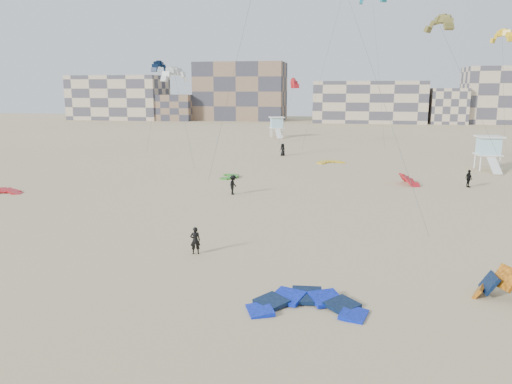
# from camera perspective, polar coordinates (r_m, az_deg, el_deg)

# --- Properties ---
(ground) EXTENTS (320.00, 320.00, 0.00)m
(ground) POSITION_cam_1_polar(r_m,az_deg,el_deg) (26.82, -2.16, -9.52)
(ground) COLOR tan
(ground) RESTS_ON ground
(kite_ground_blue) EXTENTS (5.14, 5.37, 1.30)m
(kite_ground_blue) POSITION_cam_1_polar(r_m,az_deg,el_deg) (23.15, 5.79, -13.13)
(kite_ground_blue) COLOR #1228EB
(kite_ground_blue) RESTS_ON ground
(kite_ground_red) EXTENTS (5.03, 5.11, 1.38)m
(kite_ground_red) POSITION_cam_1_polar(r_m,az_deg,el_deg) (52.85, -27.25, -0.21)
(kite_ground_red) COLOR red
(kite_ground_red) RESTS_ON ground
(kite_ground_green) EXTENTS (3.43, 3.26, 0.63)m
(kite_ground_green) POSITION_cam_1_polar(r_m,az_deg,el_deg) (56.03, -3.12, 1.69)
(kite_ground_green) COLOR green
(kite_ground_green) RESTS_ON ground
(kite_ground_red_far) EXTENTS (3.74, 3.62, 3.17)m
(kite_ground_red_far) POSITION_cam_1_polar(r_m,az_deg,el_deg) (54.27, 17.10, 0.86)
(kite_ground_red_far) COLOR red
(kite_ground_red_far) RESTS_ON ground
(kite_ground_yellow) EXTENTS (4.75, 4.83, 0.60)m
(kite_ground_yellow) POSITION_cam_1_polar(r_m,az_deg,el_deg) (67.71, 8.50, 3.31)
(kite_ground_yellow) COLOR gold
(kite_ground_yellow) RESTS_ON ground
(kitesurfer_main) EXTENTS (0.71, 0.59, 1.67)m
(kitesurfer_main) POSITION_cam_1_polar(r_m,az_deg,el_deg) (30.13, -6.96, -5.52)
(kitesurfer_main) COLOR black
(kitesurfer_main) RESTS_ON ground
(kitesurfer_c) EXTENTS (0.83, 1.27, 1.84)m
(kitesurfer_c) POSITION_cam_1_polar(r_m,az_deg,el_deg) (46.73, -2.63, 0.83)
(kitesurfer_c) COLOR black
(kitesurfer_c) RESTS_ON ground
(kitesurfer_d) EXTENTS (0.76, 1.13, 1.79)m
(kitesurfer_d) POSITION_cam_1_polar(r_m,az_deg,el_deg) (54.48, 23.14, 1.43)
(kitesurfer_d) COLOR black
(kitesurfer_d) RESTS_ON ground
(kitesurfer_e) EXTENTS (1.05, 0.90, 1.83)m
(kitesurfer_e) POSITION_cam_1_polar(r_m,az_deg,el_deg) (74.32, 3.06, 4.86)
(kitesurfer_e) COLOR black
(kitesurfer_e) RESTS_ON ground
(kite_fly_grey) EXTENTS (7.46, 10.83, 11.61)m
(kite_fly_grey) POSITION_cam_1_polar(r_m,az_deg,el_deg) (64.98, -9.25, 12.95)
(kite_fly_grey) COLOR white
(kite_fly_grey) RESTS_ON ground
(kite_fly_olive) EXTENTS (9.73, 5.64, 16.98)m
(kite_fly_olive) POSITION_cam_1_polar(r_m,az_deg,el_deg) (60.10, 20.23, 17.49)
(kite_fly_olive) COLOR brown
(kite_fly_olive) RESTS_ON ground
(kite_fly_yellow) EXTENTS (4.68, 4.57, 16.84)m
(kite_fly_yellow) POSITION_cam_1_polar(r_m,az_deg,el_deg) (79.42, 26.32, 15.57)
(kite_fly_yellow) COLOR gold
(kite_fly_yellow) RESTS_ON ground
(kite_fly_navy) EXTENTS (4.12, 12.02, 13.11)m
(kite_fly_navy) POSITION_cam_1_polar(r_m,az_deg,el_deg) (81.32, -10.93, 13.77)
(kite_fly_navy) COLOR #0E223D
(kite_fly_navy) RESTS_ON ground
(kite_fly_red) EXTENTS (3.99, 7.96, 10.77)m
(kite_fly_red) POSITION_cam_1_polar(r_m,az_deg,el_deg) (86.26, 4.42, 12.19)
(kite_fly_red) COLOR red
(kite_fly_red) RESTS_ON ground
(lifeguard_tower_near) EXTENTS (3.13, 5.76, 4.14)m
(lifeguard_tower_near) POSITION_cam_1_polar(r_m,az_deg,el_deg) (67.17, 24.98, 4.05)
(lifeguard_tower_near) COLOR white
(lifeguard_tower_near) RESTS_ON ground
(lifeguard_tower_far) EXTENTS (3.69, 6.10, 4.15)m
(lifeguard_tower_far) POSITION_cam_1_polar(r_m,az_deg,el_deg) (103.29, 2.37, 7.41)
(lifeguard_tower_far) COLOR white
(lifeguard_tower_far) RESTS_ON ground
(condo_west_a) EXTENTS (30.00, 15.00, 14.00)m
(condo_west_a) POSITION_cam_1_polar(r_m,az_deg,el_deg) (171.95, -15.40, 10.35)
(condo_west_a) COLOR #C5AE90
(condo_west_a) RESTS_ON ground
(condo_west_b) EXTENTS (28.00, 14.00, 18.00)m
(condo_west_b) POSITION_cam_1_polar(r_m,az_deg,el_deg) (162.33, -1.76, 11.41)
(condo_west_b) COLOR #7F634D
(condo_west_b) RESTS_ON ground
(condo_mid) EXTENTS (32.00, 16.00, 12.00)m
(condo_mid) POSITION_cam_1_polar(r_m,az_deg,el_deg) (154.45, 12.77, 10.01)
(condo_mid) COLOR #C5AE90
(condo_mid) RESTS_ON ground
(condo_east) EXTENTS (26.00, 14.00, 16.00)m
(condo_east) POSITION_cam_1_polar(r_m,az_deg,el_deg) (162.49, 27.23, 9.80)
(condo_east) COLOR #C5AE90
(condo_east) RESTS_ON ground
(condo_fill_left) EXTENTS (12.00, 10.00, 8.00)m
(condo_fill_left) POSITION_cam_1_polar(r_m,az_deg,el_deg) (162.32, -9.23, 9.50)
(condo_fill_left) COLOR #7F634D
(condo_fill_left) RESTS_ON ground
(condo_fill_right) EXTENTS (10.00, 10.00, 10.00)m
(condo_fill_right) POSITION_cam_1_polar(r_m,az_deg,el_deg) (154.66, 21.04, 9.16)
(condo_fill_right) COLOR #C5AE90
(condo_fill_right) RESTS_ON ground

